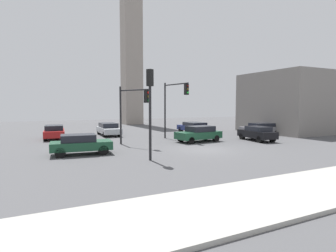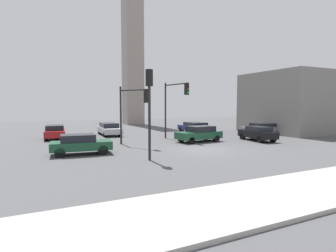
# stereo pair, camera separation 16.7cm
# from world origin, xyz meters

# --- Properties ---
(ground_plane) EXTENTS (91.96, 91.96, 0.00)m
(ground_plane) POSITION_xyz_m (0.00, 0.00, 0.00)
(ground_plane) COLOR #4C4C4F
(traffic_light_0) EXTENTS (1.68, 2.92, 4.94)m
(traffic_light_0) POSITION_xyz_m (-4.19, 4.32, 3.46)
(traffic_light_0) COLOR black
(traffic_light_0) RESTS_ON ground_plane
(traffic_light_1) EXTENTS (0.80, 3.74, 5.59)m
(traffic_light_1) POSITION_xyz_m (0.61, 6.14, 3.99)
(traffic_light_1) COLOR black
(traffic_light_1) RESTS_ON ground_plane
(traffic_light_2) EXTENTS (0.49, 0.44, 5.49)m
(traffic_light_2) POSITION_xyz_m (-5.25, -1.89, 3.81)
(traffic_light_2) COLOR black
(traffic_light_2) RESTS_ON ground_plane
(car_0) EXTENTS (2.21, 4.76, 1.31)m
(car_0) POSITION_xyz_m (5.63, 10.79, 0.72)
(car_0) COLOR navy
(car_0) RESTS_ON ground_plane
(car_1) EXTENTS (1.98, 4.71, 1.37)m
(car_1) POSITION_xyz_m (-4.17, 12.89, 0.72)
(car_1) COLOR #ADB2B7
(car_1) RESTS_ON ground_plane
(car_2) EXTENTS (2.11, 4.08, 1.36)m
(car_2) POSITION_xyz_m (7.30, 2.13, 0.73)
(car_2) COLOR black
(car_2) RESTS_ON ground_plane
(car_3) EXTENTS (2.19, 4.46, 1.39)m
(car_3) POSITION_xyz_m (-9.83, 11.98, 0.73)
(car_3) COLOR maroon
(car_3) RESTS_ON ground_plane
(car_4) EXTENTS (4.13, 2.17, 1.38)m
(car_4) POSITION_xyz_m (-8.77, 2.00, 0.74)
(car_4) COLOR #19472D
(car_4) RESTS_ON ground_plane
(car_5) EXTENTS (4.36, 2.23, 1.45)m
(car_5) POSITION_xyz_m (1.97, 3.95, 0.76)
(car_5) COLOR #19472D
(car_5) RESTS_ON ground_plane
(car_6) EXTENTS (4.61, 2.29, 1.35)m
(car_6) POSITION_xyz_m (11.21, 5.63, 0.72)
(car_6) COLOR slate
(car_6) RESTS_ON ground_plane
(building_flank) EXTENTS (13.11, 9.63, 7.27)m
(building_flank) POSITION_xyz_m (19.08, 6.63, 3.64)
(building_flank) COLOR gray
(building_flank) RESTS_ON ground_plane
(skyline_tower) EXTENTS (3.12, 3.12, 29.51)m
(skyline_tower) POSITION_xyz_m (4.00, 28.99, 14.76)
(skyline_tower) COLOR gray
(skyline_tower) RESTS_ON ground_plane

